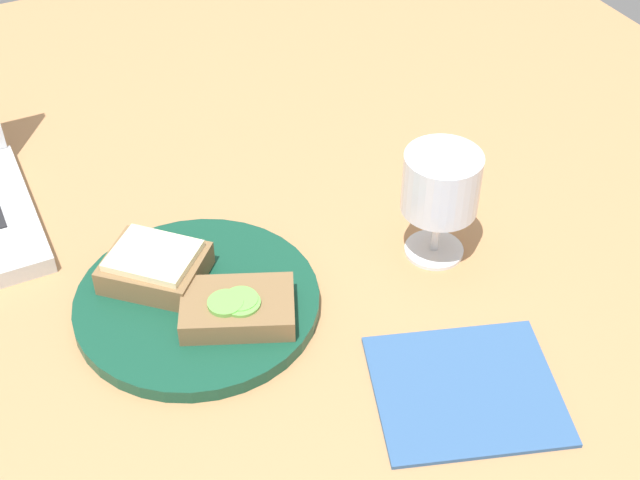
{
  "coord_description": "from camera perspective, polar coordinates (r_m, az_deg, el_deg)",
  "views": [
    {
      "loc": [
        -22.8,
        -62.18,
        63.25
      ],
      "look_at": [
        5.27,
        -4.73,
        8.0
      ],
      "focal_mm": 50.0,
      "sensor_mm": 36.0,
      "label": 1
    }
  ],
  "objects": [
    {
      "name": "napkin",
      "position": [
        0.79,
        9.3,
        -9.42
      ],
      "size": [
        19.45,
        18.39,
        0.4
      ],
      "primitive_type": "cube",
      "rotation": [
        0.0,
        0.0,
        -0.32
      ],
      "color": "#33598C",
      "rests_on": "wooden_table"
    },
    {
      "name": "sandwich_with_cucumber",
      "position": [
        0.82,
        -5.29,
        -4.33
      ],
      "size": [
        12.17,
        10.35,
        2.66
      ],
      "color": "brown",
      "rests_on": "plate"
    },
    {
      "name": "wine_glass",
      "position": [
        0.86,
        7.74,
        3.36
      ],
      "size": [
        7.57,
        7.57,
        11.85
      ],
      "color": "white",
      "rests_on": "wooden_table"
    },
    {
      "name": "wooden_table",
      "position": [
        0.91,
        -4.32,
        -2.31
      ],
      "size": [
        140.0,
        140.0,
        3.0
      ],
      "primitive_type": "cube",
      "color": "#B27F51",
      "rests_on": "ground"
    },
    {
      "name": "sandwich_with_cheese",
      "position": [
        0.86,
        -10.53,
        -1.65
      ],
      "size": [
        11.81,
        11.71,
        3.28
      ],
      "color": "brown",
      "rests_on": "plate"
    },
    {
      "name": "plate",
      "position": [
        0.85,
        -7.85,
        -3.96
      ],
      "size": [
        23.19,
        23.19,
        1.41
      ],
      "primitive_type": "cylinder",
      "color": "#144733",
      "rests_on": "wooden_table"
    }
  ]
}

